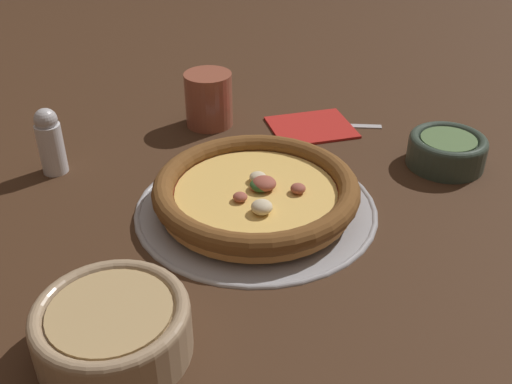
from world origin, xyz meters
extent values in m
plane|color=#3D2616|center=(0.00, 0.00, 0.00)|extent=(3.00, 3.00, 0.00)
cylinder|color=#9E9EA3|center=(0.00, 0.00, 0.00)|extent=(0.31, 0.31, 0.00)
torus|color=#9E9EA3|center=(0.00, 0.00, 0.00)|extent=(0.31, 0.31, 0.01)
cylinder|color=#BC7F42|center=(0.00, 0.00, 0.02)|extent=(0.25, 0.25, 0.02)
torus|color=brown|center=(0.00, 0.00, 0.03)|extent=(0.27, 0.27, 0.03)
cylinder|color=#B7381E|center=(0.00, 0.00, 0.03)|extent=(0.22, 0.22, 0.00)
cylinder|color=#E5B75B|center=(0.00, 0.00, 0.03)|extent=(0.21, 0.21, 0.00)
ellipsoid|color=#994C3D|center=(0.00, 0.00, 0.03)|extent=(0.02, 0.02, 0.01)
ellipsoid|color=beige|center=(-0.01, -0.02, 0.03)|extent=(0.02, 0.02, 0.01)
ellipsoid|color=#2D5628|center=(-0.01, 0.00, 0.04)|extent=(0.04, 0.04, 0.01)
ellipsoid|color=#994C3D|center=(-0.05, 0.02, 0.03)|extent=(0.03, 0.03, 0.01)
ellipsoid|color=#994C3D|center=(0.03, 0.02, 0.03)|extent=(0.03, 0.03, 0.01)
ellipsoid|color=#994C3D|center=(-0.01, 0.00, 0.04)|extent=(0.04, 0.04, 0.02)
ellipsoid|color=beige|center=(0.01, 0.05, 0.04)|extent=(0.04, 0.04, 0.02)
cylinder|color=#9E8466|center=(0.21, 0.18, 0.02)|extent=(0.15, 0.15, 0.05)
torus|color=#9E8466|center=(0.21, 0.18, 0.05)|extent=(0.15, 0.15, 0.01)
cylinder|color=tan|center=(0.21, 0.18, 0.05)|extent=(0.12, 0.12, 0.00)
cylinder|color=#334238|center=(-0.30, -0.02, 0.02)|extent=(0.11, 0.11, 0.04)
torus|color=#334238|center=(-0.30, -0.02, 0.04)|extent=(0.11, 0.11, 0.01)
cylinder|color=#4C6B3D|center=(-0.30, -0.02, 0.04)|extent=(0.08, 0.08, 0.00)
cylinder|color=brown|center=(-0.01, -0.26, 0.04)|extent=(0.08, 0.08, 0.09)
cube|color=#B2231E|center=(-0.16, -0.19, 0.00)|extent=(0.14, 0.12, 0.01)
cube|color=#B7B7BC|center=(-0.21, -0.18, 0.00)|extent=(0.13, 0.06, 0.00)
cube|color=#B7B7BC|center=(-0.13, -0.22, 0.00)|extent=(0.05, 0.04, 0.00)
cylinder|color=silver|center=(0.24, -0.19, 0.04)|extent=(0.04, 0.04, 0.07)
sphere|color=#B2B2B7|center=(0.24, -0.19, 0.08)|extent=(0.03, 0.03, 0.03)
camera|label=1|loc=(0.21, 0.61, 0.44)|focal=42.00mm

